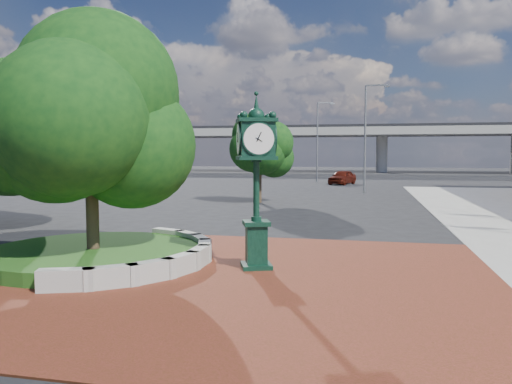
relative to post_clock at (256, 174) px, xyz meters
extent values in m
plane|color=black|center=(0.20, -0.14, -2.58)|extent=(200.00, 200.00, 0.00)
cube|color=#602C17|center=(0.20, -1.14, -2.56)|extent=(12.00, 12.00, 0.04)
cube|color=#9E9B93|center=(-3.70, -3.15, -2.31)|extent=(1.29, 0.76, 0.54)
cube|color=#9E9B93|center=(-2.85, -2.68, -2.31)|extent=(1.20, 1.04, 0.54)
cube|color=#9E9B93|center=(-2.18, -1.98, -2.31)|extent=(1.00, 1.22, 0.54)
cube|color=#9E9B93|center=(-1.75, -1.10, -2.31)|extent=(0.71, 1.30, 0.54)
cube|color=#9E9B93|center=(-1.60, -0.14, -2.31)|extent=(0.35, 1.25, 0.54)
cube|color=#9E9B93|center=(-1.75, 0.82, -2.31)|extent=(0.71, 1.30, 0.54)
cube|color=#9E9B93|center=(-2.18, 1.69, -2.31)|extent=(1.00, 1.22, 0.54)
cube|color=#9E9B93|center=(-2.85, 2.40, -2.31)|extent=(1.20, 1.04, 0.54)
cube|color=#9E9B93|center=(-3.70, 2.87, -2.31)|extent=(1.29, 0.76, 0.54)
cylinder|color=#1A4513|center=(-4.80, -0.14, -2.38)|extent=(6.10, 6.10, 0.40)
cube|color=#9E9B93|center=(0.20, 69.86, 3.92)|extent=(90.00, 12.00, 1.20)
cube|color=black|center=(0.20, 69.86, 4.72)|extent=(90.00, 12.00, 0.40)
cylinder|color=#9E9B93|center=(-34.80, 69.86, 0.42)|extent=(1.80, 1.80, 6.00)
cylinder|color=#9E9B93|center=(-14.80, 69.86, 0.42)|extent=(1.80, 1.80, 6.00)
cylinder|color=#9E9B93|center=(5.20, 69.86, 0.42)|extent=(1.80, 1.80, 6.00)
cylinder|color=#38281C|center=(-4.80, -0.14, -1.50)|extent=(0.36, 0.36, 2.17)
sphere|color=#0F3812|center=(-4.80, -0.14, 1.15)|extent=(5.20, 5.20, 5.20)
cylinder|color=#38281C|center=(-3.80, 17.86, -1.62)|extent=(0.36, 0.36, 1.92)
sphere|color=#0F3812|center=(-3.80, 17.86, 0.66)|extent=(4.40, 4.40, 4.40)
cube|color=black|center=(0.00, 0.00, -2.50)|extent=(1.02, 1.02, 0.16)
cube|color=black|center=(0.00, 0.00, -1.89)|extent=(0.70, 0.70, 1.09)
cube|color=black|center=(0.00, 0.00, -1.32)|extent=(0.89, 0.89, 0.12)
cylinder|color=black|center=(0.00, 0.00, -0.42)|extent=(0.17, 0.17, 1.68)
cube|color=black|center=(0.00, 0.00, 0.93)|extent=(1.14, 1.14, 0.89)
cylinder|color=white|center=(0.16, -0.44, 0.93)|extent=(0.76, 0.33, 0.79)
cylinder|color=white|center=(-0.16, 0.44, 0.93)|extent=(0.76, 0.33, 0.79)
cylinder|color=white|center=(-0.44, -0.16, 0.93)|extent=(0.33, 0.76, 0.79)
cylinder|color=white|center=(0.44, 0.16, 0.93)|extent=(0.33, 0.76, 0.79)
sphere|color=black|center=(0.00, 0.00, 1.54)|extent=(0.44, 0.44, 0.44)
cone|color=black|center=(0.00, 0.00, 1.87)|extent=(0.18, 0.18, 0.49)
imported|color=#4E140B|center=(0.50, 37.73, -1.86)|extent=(3.00, 4.57, 1.45)
cylinder|color=slate|center=(2.72, 26.70, 1.58)|extent=(0.15, 0.15, 8.32)
cube|color=slate|center=(3.55, 26.67, 5.74)|extent=(1.67, 0.20, 0.11)
cube|color=slate|center=(4.29, 26.64, 5.65)|extent=(0.47, 0.25, 0.14)
cylinder|color=slate|center=(-2.44, 41.84, 1.72)|extent=(0.15, 0.15, 8.60)
cube|color=slate|center=(-1.63, 42.14, 6.02)|extent=(1.66, 0.73, 0.11)
cube|color=slate|center=(-0.92, 42.40, 5.92)|extent=(0.53, 0.39, 0.14)
camera|label=1|loc=(2.88, -13.01, 0.57)|focal=35.00mm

